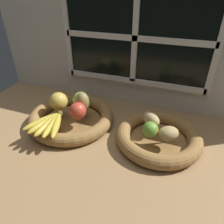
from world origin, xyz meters
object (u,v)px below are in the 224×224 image
(apple_golden_left, at_px, (59,101))
(potato_oblong, at_px, (151,119))
(banana_bunch_front, at_px, (49,123))
(chili_pepper, at_px, (166,131))
(apple_green_back, at_px, (82,100))
(apple_red_right, at_px, (78,110))
(fruit_bowl_right, at_px, (158,137))
(potato_small, at_px, (169,133))
(fruit_bowl_left, at_px, (71,118))
(pear_brown, at_px, (83,102))
(lime_near, at_px, (150,129))

(apple_golden_left, relative_size, potato_oblong, 0.93)
(banana_bunch_front, xyz_separation_m, chili_pepper, (0.41, 0.11, -0.00))
(potato_oblong, bearing_deg, apple_golden_left, -176.19)
(apple_green_back, bearing_deg, banana_bunch_front, -109.29)
(chili_pepper, bearing_deg, apple_red_right, 152.26)
(apple_red_right, bearing_deg, apple_green_back, 106.03)
(fruit_bowl_right, bearing_deg, potato_small, -45.00)
(fruit_bowl_left, bearing_deg, fruit_bowl_right, 0.00)
(pear_brown, xyz_separation_m, chili_pepper, (0.34, -0.04, -0.03))
(banana_bunch_front, xyz_separation_m, potato_oblong, (0.35, 0.15, 0.01))
(apple_green_back, height_order, lime_near, apple_green_back)
(apple_golden_left, distance_m, chili_pepper, 0.44)
(pear_brown, height_order, chili_pepper, pear_brown)
(apple_green_back, relative_size, chili_pepper, 0.58)
(potato_oblong, xyz_separation_m, potato_small, (0.07, -0.06, -0.00))
(fruit_bowl_left, xyz_separation_m, pear_brown, (0.04, 0.03, 0.07))
(banana_bunch_front, relative_size, chili_pepper, 1.25)
(lime_near, bearing_deg, apple_golden_left, 173.40)
(chili_pepper, bearing_deg, apple_green_back, 141.25)
(apple_red_right, distance_m, potato_small, 0.35)
(apple_green_back, distance_m, potato_oblong, 0.29)
(apple_green_back, relative_size, lime_near, 1.38)
(apple_red_right, relative_size, potato_oblong, 0.82)
(fruit_bowl_right, height_order, banana_bunch_front, banana_bunch_front)
(fruit_bowl_right, bearing_deg, apple_golden_left, 179.42)
(fruit_bowl_right, height_order, apple_red_right, apple_red_right)
(potato_small, bearing_deg, apple_red_right, 178.49)
(fruit_bowl_right, relative_size, pear_brown, 3.76)
(potato_small, distance_m, lime_near, 0.06)
(fruit_bowl_left, xyz_separation_m, apple_red_right, (0.05, -0.02, 0.06))
(potato_oblong, relative_size, chili_pepper, 0.62)
(fruit_bowl_left, relative_size, apple_green_back, 4.59)
(apple_green_back, relative_size, apple_golden_left, 1.02)
(apple_golden_left, bearing_deg, fruit_bowl_left, -4.44)
(potato_oblong, bearing_deg, apple_red_right, -168.78)
(apple_red_right, bearing_deg, fruit_bowl_right, 4.53)
(apple_golden_left, height_order, potato_oblong, apple_golden_left)
(fruit_bowl_right, xyz_separation_m, chili_pepper, (0.02, -0.01, 0.04))
(apple_golden_left, relative_size, potato_small, 1.09)
(banana_bunch_front, height_order, potato_oblong, potato_oblong)
(pear_brown, distance_m, potato_oblong, 0.28)
(banana_bunch_front, bearing_deg, apple_green_back, 70.71)
(pear_brown, distance_m, banana_bunch_front, 0.16)
(lime_near, xyz_separation_m, chili_pepper, (0.05, 0.03, -0.02))
(fruit_bowl_right, relative_size, apple_golden_left, 4.14)
(chili_pepper, bearing_deg, apple_golden_left, 147.80)
(apple_golden_left, height_order, potato_small, apple_golden_left)
(fruit_bowl_right, bearing_deg, fruit_bowl_left, -180.00)
(potato_oblong, bearing_deg, fruit_bowl_right, -37.87)
(fruit_bowl_left, relative_size, chili_pepper, 2.67)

